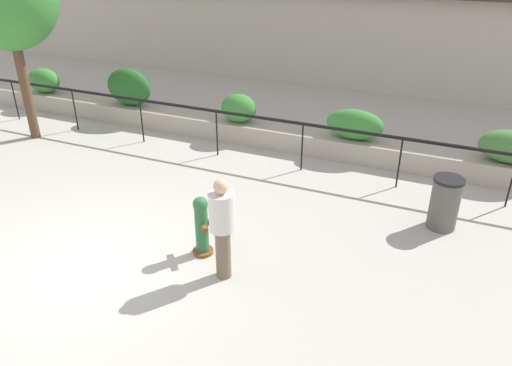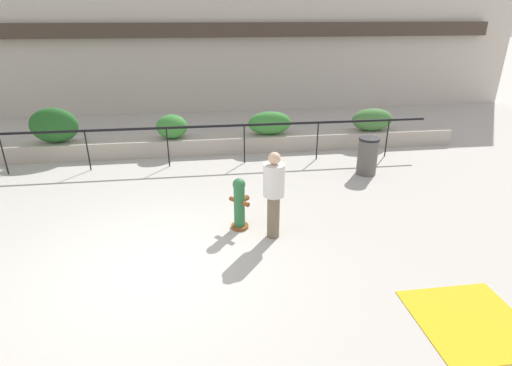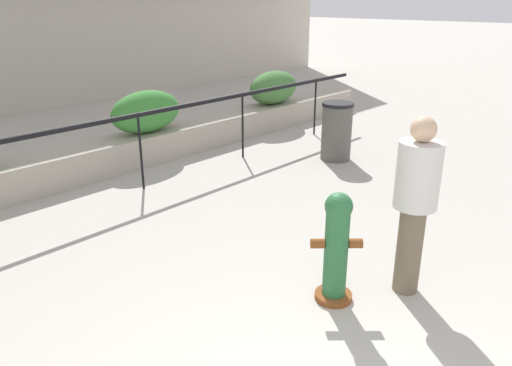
{
  "view_description": "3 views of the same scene",
  "coord_description": "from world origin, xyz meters",
  "px_view_note": "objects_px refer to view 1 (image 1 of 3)",
  "views": [
    {
      "loc": [
        5.23,
        -4.98,
        5.0
      ],
      "look_at": [
        2.09,
        2.38,
        0.85
      ],
      "focal_mm": 35.0,
      "sensor_mm": 36.0,
      "label": 1
    },
    {
      "loc": [
        0.99,
        -5.92,
        4.04
      ],
      "look_at": [
        2.06,
        1.86,
        0.66
      ],
      "focal_mm": 28.0,
      "sensor_mm": 36.0,
      "label": 2
    },
    {
      "loc": [
        -1.86,
        -1.06,
        2.69
      ],
      "look_at": [
        1.76,
        2.26,
        0.86
      ],
      "focal_mm": 35.0,
      "sensor_mm": 36.0,
      "label": 3
    }
  ],
  "objects_px": {
    "hedge_bush_3": "(355,124)",
    "fire_hydrant": "(202,225)",
    "pedestrian": "(222,223)",
    "trash_bin": "(445,203)",
    "hedge_bush_0": "(44,80)",
    "hedge_bush_4": "(512,147)",
    "hedge_bush_2": "(239,108)",
    "hedge_bush_1": "(129,87)"
  },
  "relations": [
    {
      "from": "pedestrian",
      "to": "trash_bin",
      "type": "height_order",
      "value": "pedestrian"
    },
    {
      "from": "pedestrian",
      "to": "trash_bin",
      "type": "xyz_separation_m",
      "value": [
        3.06,
        2.89,
        -0.48
      ]
    },
    {
      "from": "fire_hydrant",
      "to": "pedestrian",
      "type": "relative_size",
      "value": 0.62
    },
    {
      "from": "hedge_bush_0",
      "to": "hedge_bush_3",
      "type": "height_order",
      "value": "hedge_bush_0"
    },
    {
      "from": "fire_hydrant",
      "to": "trash_bin",
      "type": "bearing_deg",
      "value": 33.85
    },
    {
      "from": "fire_hydrant",
      "to": "hedge_bush_2",
      "type": "bearing_deg",
      "value": 107.86
    },
    {
      "from": "hedge_bush_0",
      "to": "fire_hydrant",
      "type": "height_order",
      "value": "hedge_bush_0"
    },
    {
      "from": "fire_hydrant",
      "to": "pedestrian",
      "type": "bearing_deg",
      "value": -35.18
    },
    {
      "from": "hedge_bush_2",
      "to": "hedge_bush_3",
      "type": "bearing_deg",
      "value": 0.0
    },
    {
      "from": "hedge_bush_3",
      "to": "fire_hydrant",
      "type": "distance_m",
      "value": 5.06
    },
    {
      "from": "hedge_bush_0",
      "to": "hedge_bush_4",
      "type": "distance_m",
      "value": 12.74
    },
    {
      "from": "hedge_bush_0",
      "to": "hedge_bush_1",
      "type": "distance_m",
      "value": 3.08
    },
    {
      "from": "hedge_bush_0",
      "to": "trash_bin",
      "type": "bearing_deg",
      "value": -11.6
    },
    {
      "from": "hedge_bush_2",
      "to": "trash_bin",
      "type": "relative_size",
      "value": 0.92
    },
    {
      "from": "fire_hydrant",
      "to": "trash_bin",
      "type": "height_order",
      "value": "fire_hydrant"
    },
    {
      "from": "hedge_bush_2",
      "to": "trash_bin",
      "type": "height_order",
      "value": "hedge_bush_2"
    },
    {
      "from": "pedestrian",
      "to": "hedge_bush_4",
      "type": "bearing_deg",
      "value": 51.78
    },
    {
      "from": "hedge_bush_4",
      "to": "trash_bin",
      "type": "relative_size",
      "value": 1.31
    },
    {
      "from": "hedge_bush_3",
      "to": "fire_hydrant",
      "type": "height_order",
      "value": "hedge_bush_3"
    },
    {
      "from": "hedge_bush_0",
      "to": "pedestrian",
      "type": "relative_size",
      "value": 0.61
    },
    {
      "from": "hedge_bush_1",
      "to": "pedestrian",
      "type": "bearing_deg",
      "value": -43.77
    },
    {
      "from": "hedge_bush_3",
      "to": "hedge_bush_1",
      "type": "bearing_deg",
      "value": 180.0
    },
    {
      "from": "hedge_bush_1",
      "to": "hedge_bush_2",
      "type": "height_order",
      "value": "hedge_bush_1"
    },
    {
      "from": "hedge_bush_4",
      "to": "pedestrian",
      "type": "distance_m",
      "value": 6.72
    },
    {
      "from": "hedge_bush_3",
      "to": "fire_hydrant",
      "type": "relative_size",
      "value": 1.25
    },
    {
      "from": "hedge_bush_2",
      "to": "hedge_bush_4",
      "type": "relative_size",
      "value": 0.7
    },
    {
      "from": "hedge_bush_1",
      "to": "pedestrian",
      "type": "xyz_separation_m",
      "value": [
        5.51,
        -5.28,
        -0.03
      ]
    },
    {
      "from": "hedge_bush_0",
      "to": "hedge_bush_1",
      "type": "height_order",
      "value": "hedge_bush_1"
    },
    {
      "from": "hedge_bush_2",
      "to": "pedestrian",
      "type": "distance_m",
      "value": 5.71
    },
    {
      "from": "hedge_bush_0",
      "to": "fire_hydrant",
      "type": "xyz_separation_m",
      "value": [
        7.98,
        -4.85,
        -0.31
      ]
    },
    {
      "from": "hedge_bush_2",
      "to": "trash_bin",
      "type": "xyz_separation_m",
      "value": [
        5.23,
        -2.39,
        -0.35
      ]
    },
    {
      "from": "hedge_bush_1",
      "to": "fire_hydrant",
      "type": "xyz_separation_m",
      "value": [
        4.9,
        -4.85,
        -0.46
      ]
    },
    {
      "from": "hedge_bush_1",
      "to": "hedge_bush_2",
      "type": "relative_size",
      "value": 1.47
    },
    {
      "from": "fire_hydrant",
      "to": "hedge_bush_4",
      "type": "bearing_deg",
      "value": 45.52
    },
    {
      "from": "hedge_bush_2",
      "to": "hedge_bush_3",
      "type": "xyz_separation_m",
      "value": [
        2.99,
        0.0,
        -0.0
      ]
    },
    {
      "from": "hedge_bush_2",
      "to": "hedge_bush_1",
      "type": "bearing_deg",
      "value": 180.0
    },
    {
      "from": "hedge_bush_1",
      "to": "hedge_bush_3",
      "type": "xyz_separation_m",
      "value": [
        6.33,
        0.0,
        -0.16
      ]
    },
    {
      "from": "hedge_bush_3",
      "to": "fire_hydrant",
      "type": "xyz_separation_m",
      "value": [
        -1.43,
        -4.85,
        -0.31
      ]
    },
    {
      "from": "hedge_bush_2",
      "to": "fire_hydrant",
      "type": "bearing_deg",
      "value": -72.14
    },
    {
      "from": "fire_hydrant",
      "to": "trash_bin",
      "type": "relative_size",
      "value": 1.07
    },
    {
      "from": "trash_bin",
      "to": "hedge_bush_3",
      "type": "bearing_deg",
      "value": 133.16
    },
    {
      "from": "hedge_bush_4",
      "to": "pedestrian",
      "type": "relative_size",
      "value": 0.77
    }
  ]
}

